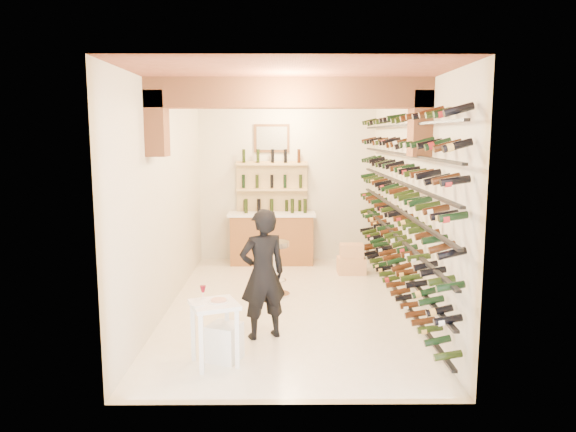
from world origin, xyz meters
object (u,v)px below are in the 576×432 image
object	(u,v)px
wine_rack	(393,202)
back_counter	(272,237)
white_stool	(225,342)
chrome_barstool	(276,264)
crate_lower	(351,265)
tasting_table	(214,314)
person	(263,274)

from	to	relation	value
wine_rack	back_counter	world-z (taller)	wine_rack
back_counter	white_stool	distance (m)	4.65
chrome_barstool	white_stool	bearing A→B (deg)	-102.32
white_stool	crate_lower	xyz separation A→B (m)	(1.90, 3.81, -0.06)
back_counter	chrome_barstool	bearing A→B (deg)	-87.15
chrome_barstool	wine_rack	bearing A→B (deg)	-15.84
wine_rack	white_stool	xyz separation A→B (m)	(-2.26, -1.97, -1.34)
tasting_table	chrome_barstool	xyz separation A→B (m)	(0.63, 2.57, -0.08)
wine_rack	person	bearing A→B (deg)	-145.22
tasting_table	chrome_barstool	bearing A→B (deg)	54.30
back_counter	chrome_barstool	distance (m)	2.16
back_counter	tasting_table	world-z (taller)	back_counter
wine_rack	tasting_table	bearing A→B (deg)	-138.50
wine_rack	crate_lower	xyz separation A→B (m)	(-0.36, 1.84, -1.40)
white_stool	crate_lower	distance (m)	4.26
wine_rack	white_stool	distance (m)	3.29
white_stool	back_counter	bearing A→B (deg)	84.69
tasting_table	crate_lower	distance (m)	4.42
tasting_table	chrome_barstool	world-z (taller)	chrome_barstool
wine_rack	chrome_barstool	size ratio (longest dim) A/B	6.57
white_stool	person	xyz separation A→B (m)	(0.41, 0.68, 0.61)
back_counter	tasting_table	bearing A→B (deg)	-96.32
back_counter	chrome_barstool	world-z (taller)	back_counter
white_stool	wine_rack	bearing A→B (deg)	41.09
back_counter	crate_lower	distance (m)	1.72
tasting_table	white_stool	size ratio (longest dim) A/B	2.06
white_stool	person	size ratio (longest dim) A/B	0.25
crate_lower	white_stool	bearing A→B (deg)	-116.52
person	white_stool	bearing A→B (deg)	36.52
person	crate_lower	size ratio (longest dim) A/B	3.24
white_stool	chrome_barstool	bearing A→B (deg)	77.68
tasting_table	white_stool	bearing A→B (deg)	28.00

